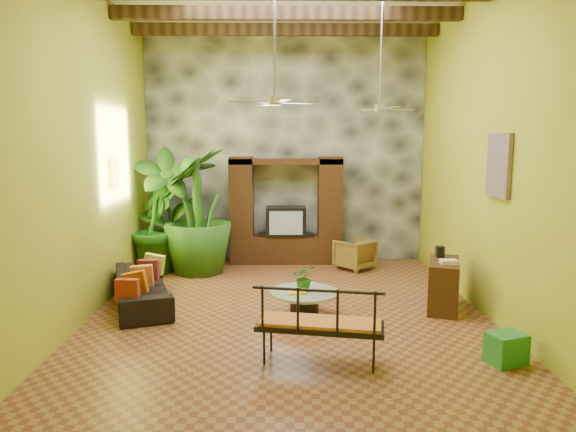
{
  "coord_description": "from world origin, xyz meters",
  "views": [
    {
      "loc": [
        -0.14,
        -7.8,
        2.66
      ],
      "look_at": [
        -0.0,
        0.2,
        1.47
      ],
      "focal_mm": 32.0,
      "sensor_mm": 36.0,
      "label": 1
    }
  ],
  "objects_px": {
    "tall_plant_c": "(198,211)",
    "sofa": "(143,289)",
    "iron_bench": "(321,321)",
    "coffee_table": "(304,300)",
    "side_console": "(443,285)",
    "tall_plant_a": "(168,210)",
    "ceiling_fan_back": "(380,96)",
    "wicker_armchair": "(355,254)",
    "ceiling_fan_front": "(275,86)",
    "green_bin": "(506,348)",
    "entertainment_center": "(286,219)",
    "tall_plant_b": "(154,225)"
  },
  "relations": [
    {
      "from": "tall_plant_c",
      "to": "sofa",
      "type": "bearing_deg",
      "value": -105.11
    },
    {
      "from": "tall_plant_c",
      "to": "iron_bench",
      "type": "xyz_separation_m",
      "value": [
        2.11,
        -4.34,
        -0.71
      ]
    },
    {
      "from": "coffee_table",
      "to": "side_console",
      "type": "height_order",
      "value": "side_console"
    },
    {
      "from": "tall_plant_a",
      "to": "coffee_table",
      "type": "distance_m",
      "value": 3.99
    },
    {
      "from": "ceiling_fan_back",
      "to": "sofa",
      "type": "bearing_deg",
      "value": -165.8
    },
    {
      "from": "sofa",
      "to": "tall_plant_a",
      "type": "bearing_deg",
      "value": -16.98
    },
    {
      "from": "tall_plant_a",
      "to": "tall_plant_c",
      "type": "xyz_separation_m",
      "value": [
        0.63,
        -0.16,
        -0.01
      ]
    },
    {
      "from": "side_console",
      "to": "coffee_table",
      "type": "bearing_deg",
      "value": -153.51
    },
    {
      "from": "wicker_armchair",
      "to": "ceiling_fan_front",
      "type": "bearing_deg",
      "value": 20.84
    },
    {
      "from": "green_bin",
      "to": "side_console",
      "type": "bearing_deg",
      "value": 93.67
    },
    {
      "from": "tall_plant_c",
      "to": "coffee_table",
      "type": "xyz_separation_m",
      "value": [
        2.0,
        -2.67,
        -0.99
      ]
    },
    {
      "from": "wicker_armchair",
      "to": "side_console",
      "type": "distance_m",
      "value": 2.77
    },
    {
      "from": "entertainment_center",
      "to": "iron_bench",
      "type": "bearing_deg",
      "value": -86.17
    },
    {
      "from": "coffee_table",
      "to": "tall_plant_b",
      "type": "bearing_deg",
      "value": 137.23
    },
    {
      "from": "ceiling_fan_back",
      "to": "iron_bench",
      "type": "xyz_separation_m",
      "value": [
        -1.26,
        -3.21,
        -2.86
      ]
    },
    {
      "from": "tall_plant_c",
      "to": "coffee_table",
      "type": "distance_m",
      "value": 3.48
    },
    {
      "from": "ceiling_fan_back",
      "to": "tall_plant_a",
      "type": "height_order",
      "value": "ceiling_fan_back"
    },
    {
      "from": "ceiling_fan_back",
      "to": "iron_bench",
      "type": "distance_m",
      "value": 4.48
    },
    {
      "from": "ceiling_fan_back",
      "to": "tall_plant_c",
      "type": "xyz_separation_m",
      "value": [
        -3.37,
        1.13,
        -2.15
      ]
    },
    {
      "from": "entertainment_center",
      "to": "ceiling_fan_front",
      "type": "bearing_deg",
      "value": -93.24
    },
    {
      "from": "entertainment_center",
      "to": "side_console",
      "type": "xyz_separation_m",
      "value": [
        2.44,
        -3.16,
        -0.57
      ]
    },
    {
      "from": "entertainment_center",
      "to": "tall_plant_a",
      "type": "height_order",
      "value": "tall_plant_a"
    },
    {
      "from": "tall_plant_b",
      "to": "green_bin",
      "type": "height_order",
      "value": "tall_plant_b"
    },
    {
      "from": "side_console",
      "to": "green_bin",
      "type": "bearing_deg",
      "value": -68.02
    },
    {
      "from": "ceiling_fan_front",
      "to": "sofa",
      "type": "xyz_separation_m",
      "value": [
        -2.14,
        0.6,
        -3.11
      ]
    },
    {
      "from": "entertainment_center",
      "to": "green_bin",
      "type": "xyz_separation_m",
      "value": [
        2.57,
        -5.16,
        -0.78
      ]
    },
    {
      "from": "ceiling_fan_back",
      "to": "coffee_table",
      "type": "bearing_deg",
      "value": -131.52
    },
    {
      "from": "entertainment_center",
      "to": "ceiling_fan_back",
      "type": "relative_size",
      "value": 1.29
    },
    {
      "from": "ceiling_fan_front",
      "to": "tall_plant_b",
      "type": "distance_m",
      "value": 4.4
    },
    {
      "from": "entertainment_center",
      "to": "wicker_armchair",
      "type": "relative_size",
      "value": 3.48
    },
    {
      "from": "tall_plant_c",
      "to": "tall_plant_b",
      "type": "bearing_deg",
      "value": -179.88
    },
    {
      "from": "sofa",
      "to": "tall_plant_c",
      "type": "xyz_separation_m",
      "value": [
        0.57,
        2.12,
        0.96
      ]
    },
    {
      "from": "entertainment_center",
      "to": "tall_plant_c",
      "type": "height_order",
      "value": "tall_plant_c"
    },
    {
      "from": "sofa",
      "to": "ceiling_fan_back",
      "type": "bearing_deg",
      "value": -94.1
    },
    {
      "from": "iron_bench",
      "to": "side_console",
      "type": "height_order",
      "value": "iron_bench"
    },
    {
      "from": "tall_plant_b",
      "to": "wicker_armchair",
      "type": "bearing_deg",
      "value": 3.2
    },
    {
      "from": "ceiling_fan_back",
      "to": "side_console",
      "type": "distance_m",
      "value": 3.36
    },
    {
      "from": "tall_plant_a",
      "to": "iron_bench",
      "type": "height_order",
      "value": "tall_plant_a"
    },
    {
      "from": "entertainment_center",
      "to": "tall_plant_a",
      "type": "xyz_separation_m",
      "value": [
        -2.39,
        -0.65,
        0.29
      ]
    },
    {
      "from": "ceiling_fan_front",
      "to": "tall_plant_b",
      "type": "relative_size",
      "value": 0.96
    },
    {
      "from": "entertainment_center",
      "to": "iron_bench",
      "type": "relative_size",
      "value": 1.52
    },
    {
      "from": "tall_plant_c",
      "to": "green_bin",
      "type": "height_order",
      "value": "tall_plant_c"
    },
    {
      "from": "tall_plant_b",
      "to": "side_console",
      "type": "height_order",
      "value": "tall_plant_b"
    },
    {
      "from": "entertainment_center",
      "to": "green_bin",
      "type": "height_order",
      "value": "entertainment_center"
    },
    {
      "from": "tall_plant_a",
      "to": "green_bin",
      "type": "xyz_separation_m",
      "value": [
        4.96,
        -4.51,
        -1.07
      ]
    },
    {
      "from": "tall_plant_c",
      "to": "side_console",
      "type": "xyz_separation_m",
      "value": [
        4.21,
        -2.35,
        -0.86
      ]
    },
    {
      "from": "ceiling_fan_front",
      "to": "ceiling_fan_back",
      "type": "height_order",
      "value": "same"
    },
    {
      "from": "iron_bench",
      "to": "ceiling_fan_front",
      "type": "bearing_deg",
      "value": 119.81
    },
    {
      "from": "tall_plant_a",
      "to": "tall_plant_b",
      "type": "distance_m",
      "value": 0.42
    },
    {
      "from": "entertainment_center",
      "to": "tall_plant_a",
      "type": "bearing_deg",
      "value": -164.78
    }
  ]
}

